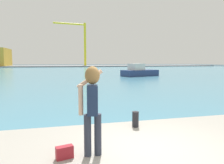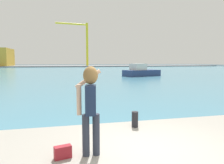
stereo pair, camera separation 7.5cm
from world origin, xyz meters
name	(u,v)px [view 1 (the left image)]	position (x,y,z in m)	size (l,w,h in m)	color
ground_plane	(70,71)	(0.00, 50.00, 0.00)	(220.00, 220.00, 0.00)	#334751
harbor_water	(69,70)	(0.00, 52.00, 0.01)	(140.00, 100.00, 0.02)	teal
quay_promenade	(149,161)	(0.00, 0.00, 0.26)	(14.00, 4.00, 0.53)	#9E998E
far_shore_dock	(66,66)	(0.00, 92.00, 0.24)	(140.00, 20.00, 0.48)	gray
person_photographer	(92,102)	(-1.19, 0.01, 1.59)	(0.53, 0.56, 1.74)	#2D3342
handbag	(65,152)	(-1.72, 0.00, 0.65)	(0.32, 0.14, 0.24)	maroon
harbor_bollard	(135,119)	(0.23, 1.46, 0.74)	(0.18, 0.18, 0.44)	black
boat_moored	(139,72)	(10.17, 27.03, 0.72)	(6.41, 4.30, 1.99)	navy
port_crane	(81,39)	(6.42, 87.84, 12.01)	(13.87, 2.80, 18.61)	yellow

